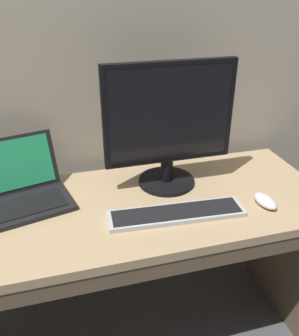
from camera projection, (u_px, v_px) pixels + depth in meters
The scene contains 6 objects.
ground_plane at pixel (135, 336), 1.67m from camera, with size 14.00×14.00×0.00m, color #4C4C51.
desk at pixel (133, 246), 1.40m from camera, with size 1.49×0.59×0.73m.
laptop_black at pixel (19, 192), 1.31m from camera, with size 0.39×0.35×0.22m.
external_monitor at pixel (169, 124), 1.33m from camera, with size 0.49×0.22×0.49m.
wired_keyboard at pixel (176, 213), 1.25m from camera, with size 0.48×0.14×0.02m.
computer_mouse at pixel (265, 201), 1.31m from camera, with size 0.06×0.11×0.04m, color white.
Camera 1 is at (-0.23, -1.08, 1.47)m, focal length 38.60 mm.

